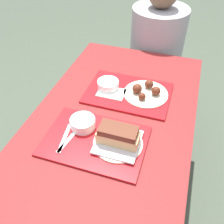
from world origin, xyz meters
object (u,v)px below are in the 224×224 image
at_px(tray_near, 95,141).
at_px(tray_far, 128,93).
at_px(bowl_coleslaw_near, 83,123).
at_px(person_seated_across, 157,38).
at_px(brisket_sandwich_plate, 118,138).
at_px(wings_plate_far, 146,92).
at_px(bowl_coleslaw_far, 108,84).

relative_size(tray_near, tray_far, 1.00).
height_order(bowl_coleslaw_near, person_seated_across, person_seated_across).
bearing_deg(tray_near, bowl_coleslaw_near, 143.50).
bearing_deg(brisket_sandwich_plate, bowl_coleslaw_near, 165.30).
xyz_separation_m(tray_far, wings_plate_far, (0.09, 0.01, 0.02)).
distance_m(bowl_coleslaw_far, wings_plate_far, 0.21).
height_order(tray_near, bowl_coleslaw_near, bowl_coleslaw_near).
distance_m(tray_near, bowl_coleslaw_far, 0.38).
bearing_deg(tray_far, wings_plate_far, 6.91).
relative_size(brisket_sandwich_plate, wings_plate_far, 0.91).
xyz_separation_m(tray_near, brisket_sandwich_plate, (0.10, 0.01, 0.04)).
height_order(brisket_sandwich_plate, wings_plate_far, brisket_sandwich_plate).
relative_size(brisket_sandwich_plate, person_seated_across, 0.30).
distance_m(bowl_coleslaw_near, wings_plate_far, 0.39).
bearing_deg(bowl_coleslaw_far, tray_near, -80.29).
bearing_deg(tray_near, wings_plate_far, 69.73).
relative_size(bowl_coleslaw_near, person_seated_across, 0.16).
bearing_deg(bowl_coleslaw_far, brisket_sandwich_plate, -65.26).
bearing_deg(person_seated_across, tray_near, -94.38).
xyz_separation_m(tray_near, person_seated_across, (0.08, 1.08, -0.01)).
xyz_separation_m(brisket_sandwich_plate, bowl_coleslaw_far, (-0.17, 0.36, -0.01)).
bearing_deg(bowl_coleslaw_near, tray_far, 67.48).
distance_m(tray_far, bowl_coleslaw_far, 0.12).
distance_m(brisket_sandwich_plate, wings_plate_far, 0.38).
relative_size(tray_far, person_seated_across, 0.62).
distance_m(tray_near, brisket_sandwich_plate, 0.11).
bearing_deg(brisket_sandwich_plate, wings_plate_far, 83.91).
relative_size(tray_near, brisket_sandwich_plate, 2.07).
bearing_deg(brisket_sandwich_plate, bowl_coleslaw_far, 114.74).
height_order(bowl_coleslaw_near, wings_plate_far, wings_plate_far).
relative_size(tray_near, wings_plate_far, 1.89).
bearing_deg(brisket_sandwich_plate, tray_near, -173.56).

